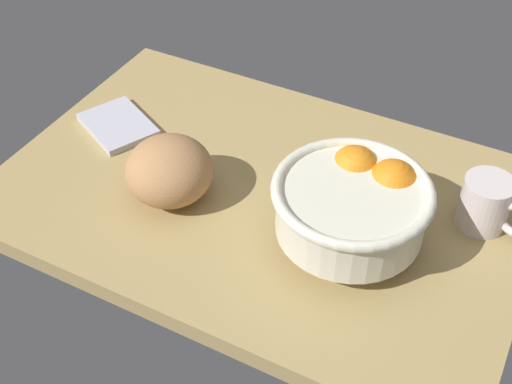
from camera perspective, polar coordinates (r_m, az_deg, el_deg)
ground_plane at (r=105.92cm, az=0.55°, el=-0.48°), size 79.96×53.55×3.00cm
fruit_bowl at (r=93.98cm, az=8.21°, el=-0.92°), size 21.99×21.99×11.46cm
bread_loaf at (r=101.90cm, az=-7.25°, el=1.79°), size 17.86×17.97×9.61cm
napkin_folded at (r=119.16cm, az=-11.44°, el=5.50°), size 15.58×14.15×1.19cm
mug at (r=102.26cm, az=18.74°, el=-0.98°), size 11.04×7.20×8.00cm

